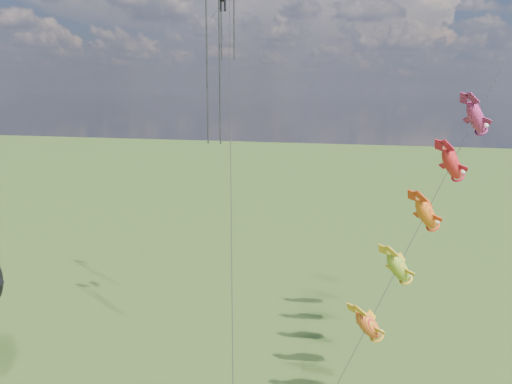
# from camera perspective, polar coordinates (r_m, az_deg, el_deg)

# --- Properties ---
(fish_windsock_rig) EXTENTS (8.52, 13.62, 16.84)m
(fish_windsock_rig) POSITION_cam_1_polar(r_m,az_deg,el_deg) (29.85, 16.59, -2.17)
(fish_windsock_rig) COLOR brown
(fish_windsock_rig) RESTS_ON ground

